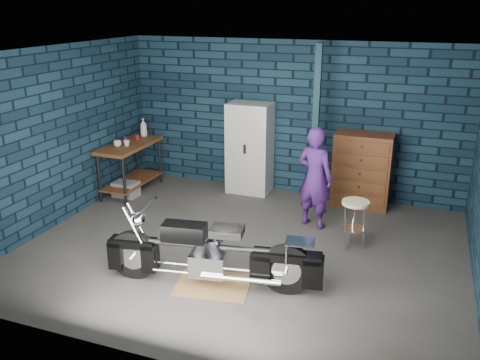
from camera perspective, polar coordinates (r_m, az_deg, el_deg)
The scene contains 16 objects.
ground at distance 7.23m, azimuth 0.28°, elevation -7.71°, with size 6.00×6.00×0.00m, color #4B4846.
room_walls at distance 7.09m, azimuth 1.86°, elevation 8.08°, with size 6.02×5.01×2.71m.
support_post at distance 8.39m, azimuth 8.47°, elevation 5.79°, with size 0.10×0.10×2.70m, color #132D3C.
workbench at distance 9.39m, azimuth -12.14°, elevation 1.34°, with size 0.60×1.40×0.91m, color brown.
drip_mat at distance 6.38m, azimuth -3.03°, elevation -11.66°, with size 0.89×0.67×0.01m, color brown.
motorcycle at distance 6.14m, azimuth -3.11°, elevation -7.72°, with size 2.26×0.61×0.99m, color black, non-canonical shape.
person at distance 7.74m, azimuth 8.41°, elevation 0.26°, with size 0.57×0.38×1.57m, color #461E72.
storage_bin at distance 9.29m, azimuth -12.69°, elevation -1.01°, with size 0.43×0.30×0.27m, color gray.
locker at distance 9.11m, azimuth 1.10°, elevation 3.59°, with size 0.76×0.54×1.63m, color silver.
tool_chest at distance 8.74m, azimuth 13.52°, elevation 1.07°, with size 0.94×0.52×1.25m, color brown.
shop_stool at distance 7.32m, azimuth 12.69°, elevation -4.86°, with size 0.38×0.38×0.69m, color beige, non-canonical shape.
cup_a at distance 9.10m, azimuth -13.59°, elevation 4.00°, with size 0.13×0.13×0.11m, color beige.
cup_b at distance 9.10m, azimuth -12.61°, elevation 4.06°, with size 0.11×0.11×0.10m, color beige.
mug_purple at distance 9.37m, azimuth -12.76°, elevation 4.48°, with size 0.07×0.07×0.10m, color #4C175D.
mug_red at distance 9.45m, azimuth -11.46°, elevation 4.70°, with size 0.07×0.07×0.10m, color maroon.
bottle at distance 9.70m, azimuth -10.78°, elevation 5.85°, with size 0.13×0.13×0.34m, color gray.
Camera 1 is at (2.21, -6.05, 3.29)m, focal length 38.00 mm.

